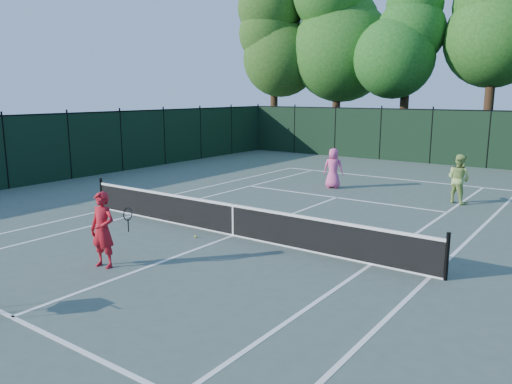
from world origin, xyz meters
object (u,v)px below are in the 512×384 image
Objects in this scene: coach at (103,230)px; player_pink at (333,168)px; player_green at (459,179)px; loose_ball_midcourt at (196,236)px.

player_pink is at bearing 81.06° from coach.
player_green reaches higher than loose_ball_midcourt.
player_green is at bearing 62.01° from loose_ball_midcourt.
player_pink is 24.80× the size of loose_ball_midcourt.
player_green reaches higher than coach.
player_pink is 5.03m from player_green.
loose_ball_midcourt is (0.09, 2.97, -0.85)m from coach.
player_green reaches higher than player_pink.
player_pink is at bearing 92.03° from loose_ball_midcourt.
player_green is 10.08m from loose_ball_midcourt.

